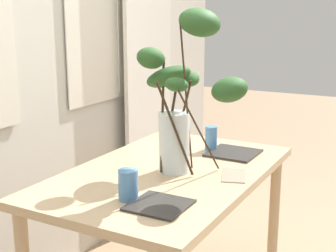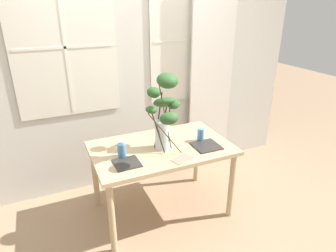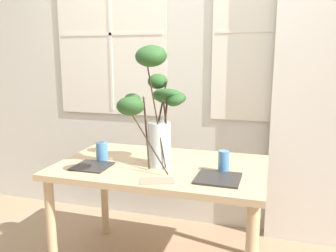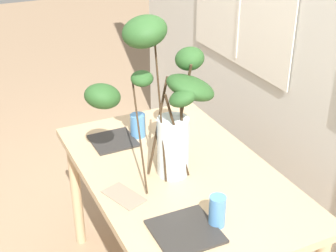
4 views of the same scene
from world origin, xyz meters
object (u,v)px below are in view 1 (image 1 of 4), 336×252
(dining_table, at_px, (168,188))
(drinking_glass_blue_left, at_px, (128,185))
(drinking_glass_blue_right, at_px, (211,138))
(plate_square_left, at_px, (159,205))
(plate_square_right, at_px, (233,153))
(vase_with_branches, at_px, (182,93))

(dining_table, xyz_separation_m, drinking_glass_blue_left, (-0.40, -0.04, 0.15))
(dining_table, distance_m, drinking_glass_blue_right, 0.44)
(plate_square_left, xyz_separation_m, plate_square_right, (0.79, 0.01, 0.00))
(vase_with_branches, height_order, plate_square_right, vase_with_branches)
(dining_table, height_order, drinking_glass_blue_left, drinking_glass_blue_left)
(drinking_glass_blue_left, bearing_deg, dining_table, 5.68)
(dining_table, relative_size, plate_square_left, 6.08)
(vase_with_branches, distance_m, plate_square_right, 0.55)
(dining_table, distance_m, plate_square_left, 0.45)
(plate_square_left, height_order, plate_square_right, plate_square_right)
(drinking_glass_blue_left, distance_m, drinking_glass_blue_right, 0.81)
(vase_with_branches, height_order, plate_square_left, vase_with_branches)
(drinking_glass_blue_right, distance_m, plate_square_right, 0.15)
(vase_with_branches, relative_size, drinking_glass_blue_right, 5.80)
(drinking_glass_blue_right, distance_m, plate_square_left, 0.82)
(dining_table, xyz_separation_m, plate_square_left, (-0.40, -0.18, 0.09))
(drinking_glass_blue_right, height_order, plate_square_left, drinking_glass_blue_right)
(dining_table, distance_m, drinking_glass_blue_left, 0.43)
(plate_square_left, bearing_deg, drinking_glass_blue_left, 90.67)
(drinking_glass_blue_left, xyz_separation_m, plate_square_left, (0.00, -0.14, -0.06))
(vase_with_branches, xyz_separation_m, drinking_glass_blue_left, (-0.40, 0.03, -0.31))
(drinking_glass_blue_right, bearing_deg, plate_square_right, -94.66)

